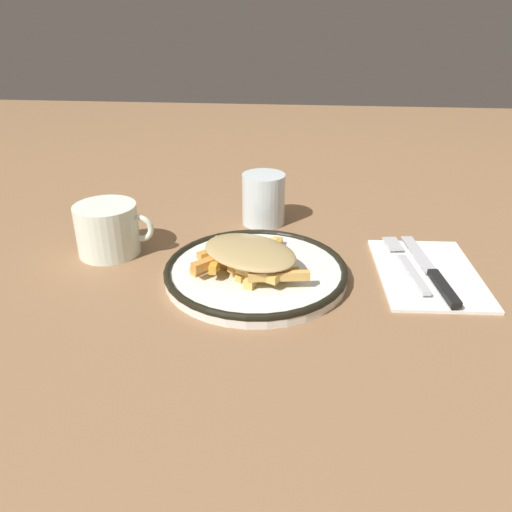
{
  "coord_description": "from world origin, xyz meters",
  "views": [
    {
      "loc": [
        0.06,
        -0.64,
        0.36
      ],
      "look_at": [
        0.0,
        0.0,
        0.03
      ],
      "focal_mm": 36.37,
      "sensor_mm": 36.0,
      "label": 1
    }
  ],
  "objects_px": {
    "fries_heap": "(249,255)",
    "coffee_mug": "(108,229)",
    "plate": "(256,271)",
    "fork": "(406,263)",
    "water_glass": "(264,199)",
    "knife": "(433,273)",
    "napkin": "(428,272)"
  },
  "relations": [
    {
      "from": "fork",
      "to": "coffee_mug",
      "type": "height_order",
      "value": "coffee_mug"
    },
    {
      "from": "fork",
      "to": "knife",
      "type": "distance_m",
      "value": 0.04
    },
    {
      "from": "fries_heap",
      "to": "coffee_mug",
      "type": "height_order",
      "value": "coffee_mug"
    },
    {
      "from": "napkin",
      "to": "coffee_mug",
      "type": "distance_m",
      "value": 0.48
    },
    {
      "from": "napkin",
      "to": "fork",
      "type": "xyz_separation_m",
      "value": [
        -0.03,
        0.01,
        0.01
      ]
    },
    {
      "from": "napkin",
      "to": "fries_heap",
      "type": "bearing_deg",
      "value": -172.48
    },
    {
      "from": "plate",
      "to": "fork",
      "type": "xyz_separation_m",
      "value": [
        0.21,
        0.05,
        0.0
      ]
    },
    {
      "from": "knife",
      "to": "plate",
      "type": "bearing_deg",
      "value": -176.68
    },
    {
      "from": "plate",
      "to": "fork",
      "type": "height_order",
      "value": "plate"
    },
    {
      "from": "fries_heap",
      "to": "knife",
      "type": "height_order",
      "value": "fries_heap"
    },
    {
      "from": "plate",
      "to": "coffee_mug",
      "type": "bearing_deg",
      "value": 165.35
    },
    {
      "from": "knife",
      "to": "coffee_mug",
      "type": "distance_m",
      "value": 0.48
    },
    {
      "from": "water_glass",
      "to": "coffee_mug",
      "type": "relative_size",
      "value": 0.73
    },
    {
      "from": "fries_heap",
      "to": "coffee_mug",
      "type": "relative_size",
      "value": 1.5
    },
    {
      "from": "plate",
      "to": "knife",
      "type": "xyz_separation_m",
      "value": [
        0.25,
        0.01,
        0.0
      ]
    },
    {
      "from": "knife",
      "to": "water_glass",
      "type": "xyz_separation_m",
      "value": [
        -0.25,
        0.19,
        0.03
      ]
    },
    {
      "from": "plate",
      "to": "knife",
      "type": "bearing_deg",
      "value": 3.32
    },
    {
      "from": "fork",
      "to": "knife",
      "type": "xyz_separation_m",
      "value": [
        0.03,
        -0.03,
        0.0
      ]
    },
    {
      "from": "fries_heap",
      "to": "napkin",
      "type": "distance_m",
      "value": 0.26
    },
    {
      "from": "knife",
      "to": "coffee_mug",
      "type": "xyz_separation_m",
      "value": [
        -0.48,
        0.05,
        0.03
      ]
    },
    {
      "from": "water_glass",
      "to": "fork",
      "type": "bearing_deg",
      "value": -35.34
    },
    {
      "from": "plate",
      "to": "napkin",
      "type": "height_order",
      "value": "plate"
    },
    {
      "from": "napkin",
      "to": "coffee_mug",
      "type": "relative_size",
      "value": 1.73
    },
    {
      "from": "water_glass",
      "to": "fries_heap",
      "type": "bearing_deg",
      "value": -91.17
    },
    {
      "from": "plate",
      "to": "napkin",
      "type": "relative_size",
      "value": 1.25
    },
    {
      "from": "plate",
      "to": "napkin",
      "type": "xyz_separation_m",
      "value": [
        0.24,
        0.03,
        -0.01
      ]
    },
    {
      "from": "coffee_mug",
      "to": "knife",
      "type": "bearing_deg",
      "value": -5.54
    },
    {
      "from": "coffee_mug",
      "to": "water_glass",
      "type": "bearing_deg",
      "value": 31.72
    },
    {
      "from": "water_glass",
      "to": "coffee_mug",
      "type": "xyz_separation_m",
      "value": [
        -0.23,
        -0.14,
        -0.0
      ]
    },
    {
      "from": "napkin",
      "to": "knife",
      "type": "relative_size",
      "value": 0.98
    },
    {
      "from": "fork",
      "to": "water_glass",
      "type": "relative_size",
      "value": 2.01
    },
    {
      "from": "plate",
      "to": "fork",
      "type": "distance_m",
      "value": 0.22
    }
  ]
}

